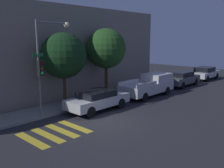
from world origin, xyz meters
TOP-DOWN VIEW (x-y plane):
  - ground_plane at (0.00, 0.00)m, footprint 60.00×60.00m
  - sidewalk at (0.00, 4.37)m, footprint 26.00×2.34m
  - building_row at (0.00, 8.94)m, footprint 26.00×6.00m
  - crosswalk at (-2.85, 0.80)m, footprint 3.01×2.60m
  - traffic_light_pole at (-1.50, 3.37)m, footprint 2.65×0.56m
  - sedan_near_corner at (1.43, 2.10)m, footprint 4.52×1.83m
  - pickup_truck at (7.42, 2.10)m, footprint 5.22×2.04m
  - sedan_middle at (13.11, 2.10)m, footprint 4.53×1.82m
  - sedan_far_end at (18.70, 2.10)m, footprint 4.48×1.89m
  - tree_near_corner at (0.57, 4.51)m, footprint 3.14×3.14m
  - tree_midblock at (4.74, 4.51)m, footprint 3.19×3.19m

SIDE VIEW (x-z plane):
  - ground_plane at x=0.00m, z-range 0.00..0.00m
  - crosswalk at x=-2.85m, z-range 0.00..0.00m
  - sidewalk at x=0.00m, z-range 0.00..0.14m
  - sedan_near_corner at x=1.43m, z-range 0.06..1.43m
  - sedan_far_end at x=18.70m, z-range 0.05..1.51m
  - sedan_middle at x=13.11m, z-range 0.05..1.52m
  - pickup_truck at x=7.42m, z-range 0.02..1.78m
  - tree_near_corner at x=0.57m, z-range 0.99..6.13m
  - building_row at x=0.00m, z-range 0.00..7.23m
  - traffic_light_pole at x=-1.50m, z-range 0.78..6.58m
  - tree_midblock at x=4.74m, z-range 1.15..6.68m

